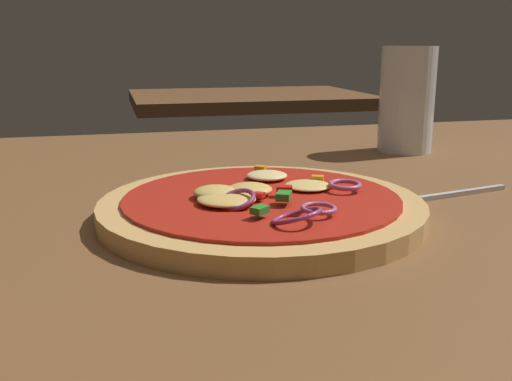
# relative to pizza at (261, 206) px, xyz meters

# --- Properties ---
(dining_table) EXTENTS (1.47, 1.04, 0.04)m
(dining_table) POSITION_rel_pizza_xyz_m (0.06, 0.02, -0.03)
(dining_table) COLOR brown
(dining_table) RESTS_ON ground
(pizza) EXTENTS (0.29, 0.29, 0.03)m
(pizza) POSITION_rel_pizza_xyz_m (0.00, 0.00, 0.00)
(pizza) COLOR tan
(pizza) RESTS_ON dining_table
(fork) EXTENTS (0.18, 0.05, 0.01)m
(fork) POSITION_rel_pizza_xyz_m (0.18, 0.02, -0.01)
(fork) COLOR silver
(fork) RESTS_ON dining_table
(beer_glass) EXTENTS (0.08, 0.08, 0.15)m
(beer_glass) POSITION_rel_pizza_xyz_m (0.29, 0.27, 0.06)
(beer_glass) COLOR silver
(beer_glass) RESTS_ON dining_table
(background_table) EXTENTS (0.72, 0.51, 0.04)m
(background_table) POSITION_rel_pizza_xyz_m (0.30, 1.29, -0.03)
(background_table) COLOR brown
(background_table) RESTS_ON ground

